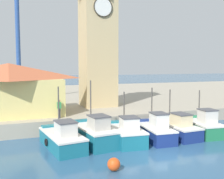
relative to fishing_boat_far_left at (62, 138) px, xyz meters
The scene contains 13 objects.
ground_plane 7.37m from the fishing_boat_far_left, 37.47° to the right, with size 300.00×300.00×0.00m, color #2D567A.
quay_wharf 24.26m from the fishing_boat_far_left, 76.12° to the left, with size 120.00×40.00×1.25m, color #A89E89.
fishing_boat_far_left is the anchor object (origin of this frame).
fishing_boat_left_outer 2.43m from the fishing_boat_far_left, ahead, with size 2.60×5.03×4.69m.
fishing_boat_left_inner 4.76m from the fishing_boat_far_left, ahead, with size 2.46×4.43×3.81m.
fishing_boat_mid_left 7.17m from the fishing_boat_far_left, ahead, with size 2.15×4.56×4.06m.
fishing_boat_center 9.31m from the fishing_boat_far_left, ahead, with size 2.11×5.24×3.79m.
fishing_boat_mid_right 11.70m from the fishing_boat_far_left, ahead, with size 2.42×4.31×3.71m.
clock_tower 14.73m from the fishing_boat_far_left, 59.58° to the left, with size 4.07×4.07×17.15m.
warehouse_left 8.98m from the fishing_boat_far_left, 113.51° to the left, with size 9.65×6.20×4.79m.
port_crane_far 20.29m from the fishing_boat_far_left, 96.75° to the left, with size 2.05×8.11×20.64m.
mooring_buoy 5.38m from the fishing_boat_far_left, 69.09° to the right, with size 0.73×0.73×0.73m, color #E54C19.
dock_worker_near_tower 4.79m from the fishing_boat_far_left, 82.32° to the left, with size 0.34×0.22×1.62m.
Camera 1 is at (-9.07, -13.57, 5.75)m, focal length 42.00 mm.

